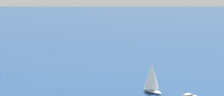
# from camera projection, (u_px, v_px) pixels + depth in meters

# --- Properties ---
(sailboat_far_port) EXTENTS (10.32, 8.01, 13.28)m
(sailboat_far_port) POSITION_uv_depth(u_px,v_px,m) (152.00, 77.00, 157.59)
(sailboat_far_port) COLOR white
(sailboat_far_port) RESTS_ON ground_plane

